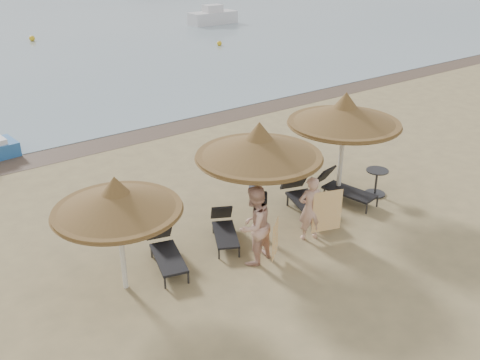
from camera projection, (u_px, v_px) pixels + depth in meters
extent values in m
plane|color=#9C8757|center=(274.00, 253.00, 13.00)|extent=(160.00, 160.00, 0.00)
cube|color=brown|center=(114.00, 141.00, 19.88)|extent=(200.00, 1.60, 0.01)
cube|color=silver|center=(213.00, 18.00, 44.34)|extent=(4.00, 1.60, 1.00)
cube|color=silver|center=(213.00, 9.00, 44.02)|extent=(1.50, 1.00, 0.60)
cylinder|color=silver|center=(122.00, 249.00, 11.34)|extent=(0.11, 0.11, 1.96)
cone|color=brown|center=(116.00, 200.00, 10.84)|extent=(2.70, 2.70, 0.51)
cone|color=brown|center=(115.00, 186.00, 10.71)|extent=(0.65, 0.65, 0.42)
cylinder|color=brown|center=(118.00, 210.00, 10.94)|extent=(2.65, 2.65, 0.09)
cylinder|color=silver|center=(258.00, 196.00, 13.27)|extent=(0.13, 0.13, 2.24)
cone|color=brown|center=(259.00, 146.00, 12.70)|extent=(3.10, 3.10, 0.59)
cone|color=brown|center=(259.00, 132.00, 12.55)|extent=(0.75, 0.75, 0.48)
cylinder|color=brown|center=(259.00, 156.00, 12.82)|extent=(3.04, 3.04, 0.11)
cylinder|color=silver|center=(341.00, 160.00, 15.30)|extent=(0.13, 0.13, 2.30)
cone|color=brown|center=(345.00, 114.00, 14.71)|extent=(3.17, 3.17, 0.60)
cone|color=brown|center=(346.00, 101.00, 14.56)|extent=(0.77, 0.77, 0.49)
cylinder|color=brown|center=(344.00, 123.00, 14.83)|extent=(3.11, 3.11, 0.11)
cylinder|color=#2D2D30|center=(165.00, 283.00, 11.66)|extent=(0.05, 0.05, 0.26)
cylinder|color=#2D2D30|center=(188.00, 278.00, 11.83)|extent=(0.05, 0.05, 0.26)
cylinder|color=#2D2D30|center=(152.00, 252.00, 12.77)|extent=(0.05, 0.05, 0.26)
cylinder|color=#2D2D30|center=(173.00, 248.00, 12.95)|extent=(0.05, 0.05, 0.26)
cube|color=black|center=(168.00, 258.00, 12.27)|extent=(0.93, 1.52, 0.06)
cube|color=black|center=(159.00, 232.00, 12.88)|extent=(0.67, 0.54, 0.54)
cylinder|color=#2D2D30|center=(219.00, 255.00, 12.71)|extent=(0.04, 0.04, 0.24)
cylinder|color=#2D2D30|center=(239.00, 253.00, 12.78)|extent=(0.04, 0.04, 0.24)
cylinder|color=#2D2D30|center=(213.00, 229.00, 13.80)|extent=(0.04, 0.04, 0.24)
cylinder|color=#2D2D30|center=(232.00, 227.00, 13.87)|extent=(0.04, 0.04, 0.24)
cube|color=black|center=(225.00, 234.00, 13.26)|extent=(1.07, 1.41, 0.05)
cube|color=black|center=(221.00, 212.00, 13.86)|extent=(0.65, 0.57, 0.49)
cylinder|color=#2D2D30|center=(313.00, 227.00, 13.80)|extent=(0.06, 0.06, 0.32)
cylinder|color=#2D2D30|center=(335.00, 223.00, 14.00)|extent=(0.06, 0.06, 0.32)
cylinder|color=#2D2D30|center=(288.00, 201.00, 15.17)|extent=(0.06, 0.06, 0.32)
cylinder|color=#2D2D30|center=(308.00, 197.00, 15.36)|extent=(0.06, 0.06, 0.32)
cube|color=black|center=(310.00, 204.00, 14.55)|extent=(1.17, 1.84, 0.07)
cube|color=black|center=(295.00, 180.00, 15.29)|extent=(0.81, 0.66, 0.65)
cylinder|color=#2D2D30|center=(367.00, 209.00, 14.74)|extent=(0.05, 0.05, 0.28)
cylinder|color=#2D2D30|center=(377.00, 202.00, 15.11)|extent=(0.05, 0.05, 0.28)
cylinder|color=#2D2D30|center=(324.00, 193.00, 15.62)|extent=(0.05, 0.05, 0.28)
cylinder|color=#2D2D30|center=(335.00, 187.00, 15.99)|extent=(0.05, 0.05, 0.28)
cube|color=black|center=(349.00, 192.00, 15.32)|extent=(0.90, 1.61, 0.06)
cube|color=black|center=(324.00, 175.00, 15.77)|extent=(0.70, 0.54, 0.57)
cylinder|color=#2D2D30|center=(375.00, 194.00, 15.87)|extent=(0.61, 0.61, 0.04)
cylinder|color=#2D2D30|center=(376.00, 182.00, 15.71)|extent=(0.07, 0.07, 0.74)
cylinder|color=#2D2D30|center=(377.00, 171.00, 15.55)|extent=(0.65, 0.65, 0.03)
imported|color=#D1A18B|center=(254.00, 219.00, 12.20)|extent=(1.17, 0.91, 2.26)
imported|color=#D1A18B|center=(310.00, 203.00, 13.21)|extent=(1.06, 0.87, 1.98)
cube|color=orange|center=(275.00, 239.00, 12.34)|extent=(0.53, 0.43, 0.93)
cube|color=orange|center=(327.00, 211.00, 13.31)|extent=(0.77, 0.27, 1.12)
cube|color=silver|center=(254.00, 186.00, 13.32)|extent=(0.34, 0.23, 0.40)
cube|color=black|center=(262.00, 198.00, 13.15)|extent=(0.25, 0.15, 0.34)
sphere|color=gold|center=(32.00, 38.00, 37.62)|extent=(0.40, 0.40, 0.40)
sphere|color=gold|center=(219.00, 43.00, 36.13)|extent=(0.33, 0.33, 0.33)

